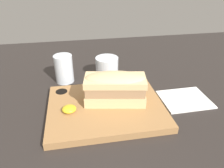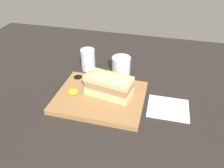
# 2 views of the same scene
# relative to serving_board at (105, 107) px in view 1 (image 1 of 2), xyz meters

# --- Properties ---
(dining_table) EXTENTS (1.84, 1.23, 0.02)m
(dining_table) POSITION_rel_serving_board_xyz_m (0.08, 0.04, -0.02)
(dining_table) COLOR #282321
(dining_table) RESTS_ON ground
(serving_board) EXTENTS (0.32, 0.26, 0.02)m
(serving_board) POSITION_rel_serving_board_xyz_m (0.00, 0.00, 0.00)
(serving_board) COLOR #9E7042
(serving_board) RESTS_ON dining_table
(sandwich) EXTENTS (0.18, 0.11, 0.09)m
(sandwich) POSITION_rel_serving_board_xyz_m (0.03, 0.01, 0.06)
(sandwich) COLOR #DBBC84
(sandwich) RESTS_ON serving_board
(mustard_dollop) EXTENTS (0.04, 0.04, 0.02)m
(mustard_dollop) POSITION_rel_serving_board_xyz_m (-0.10, -0.02, 0.02)
(mustard_dollop) COLOR gold
(mustard_dollop) RESTS_ON serving_board
(water_glass) EXTENTS (0.06, 0.06, 0.10)m
(water_glass) POSITION_rel_serving_board_xyz_m (-0.12, 0.20, 0.03)
(water_glass) COLOR silver
(water_glass) RESTS_ON dining_table
(wine_glass) EXTENTS (0.08, 0.08, 0.08)m
(wine_glass) POSITION_rel_serving_board_xyz_m (0.04, 0.20, 0.03)
(wine_glass) COLOR silver
(wine_glass) RESTS_ON dining_table
(napkin) EXTENTS (0.15, 0.13, 0.00)m
(napkin) POSITION_rel_serving_board_xyz_m (0.25, 0.01, -0.01)
(napkin) COLOR white
(napkin) RESTS_ON dining_table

